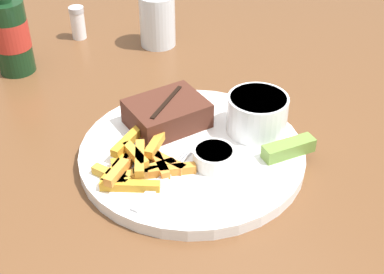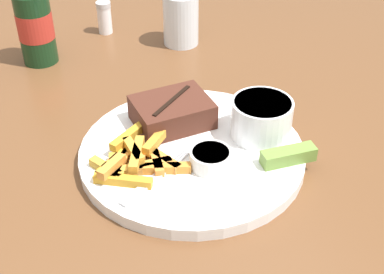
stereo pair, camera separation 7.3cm
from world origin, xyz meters
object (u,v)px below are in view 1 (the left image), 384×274
object	(u,v)px
coleslaw_cup	(257,112)
dipping_sauce_cup	(214,156)
steak_portion	(165,114)
drinking_glass	(157,20)
pickle_spear	(289,148)
dinner_plate	(192,153)
salt_shaker	(78,22)
beer_bottle	(10,32)
fork_utensil	(160,182)

from	to	relation	value
coleslaw_cup	dipping_sauce_cup	xyz separation A→B (m)	(-0.10, -0.03, -0.02)
steak_portion	drinking_glass	distance (m)	0.31
dipping_sauce_cup	pickle_spear	distance (m)	0.11
dinner_plate	salt_shaker	world-z (taller)	salt_shaker
dinner_plate	dipping_sauce_cup	size ratio (longest dim) A/B	5.62
dipping_sauce_cup	salt_shaker	xyz separation A→B (m)	(0.01, 0.50, 0.00)
steak_portion	coleslaw_cup	xyz separation A→B (m)	(0.11, -0.08, 0.01)
dipping_sauce_cup	pickle_spear	size ratio (longest dim) A/B	0.72
dinner_plate	beer_bottle	bearing A→B (deg)	108.98
beer_bottle	drinking_glass	size ratio (longest dim) A/B	2.10
beer_bottle	salt_shaker	distance (m)	0.17
dinner_plate	steak_portion	world-z (taller)	steak_portion
drinking_glass	fork_utensil	bearing A→B (deg)	-118.60
coleslaw_cup	pickle_spear	size ratio (longest dim) A/B	1.13
dinner_plate	drinking_glass	world-z (taller)	drinking_glass
dinner_plate	pickle_spear	world-z (taller)	pickle_spear
dipping_sauce_cup	dinner_plate	bearing A→B (deg)	98.41
salt_shaker	dipping_sauce_cup	bearing A→B (deg)	-90.85
pickle_spear	dipping_sauce_cup	bearing A→B (deg)	159.84
drinking_glass	pickle_spear	bearing A→B (deg)	-93.89
beer_bottle	drinking_glass	xyz separation A→B (m)	(0.27, -0.04, -0.02)
salt_shaker	drinking_glass	bearing A→B (deg)	-41.90
drinking_glass	salt_shaker	size ratio (longest dim) A/B	1.54
beer_bottle	fork_utensil	bearing A→B (deg)	-82.20
steak_portion	coleslaw_cup	distance (m)	0.14
steak_portion	drinking_glass	size ratio (longest dim) A/B	1.10
coleslaw_cup	beer_bottle	bearing A→B (deg)	120.89
salt_shaker	fork_utensil	bearing A→B (deg)	-100.14
coleslaw_cup	fork_utensil	size ratio (longest dim) A/B	0.71
steak_portion	beer_bottle	xyz separation A→B (m)	(-0.13, 0.31, 0.04)
dinner_plate	drinking_glass	bearing A→B (deg)	68.49
dinner_plate	steak_portion	bearing A→B (deg)	93.01
steak_portion	pickle_spear	distance (m)	0.19
fork_utensil	salt_shaker	xyz separation A→B (m)	(0.09, 0.49, 0.01)
dipping_sauce_cup	fork_utensil	bearing A→B (deg)	176.93
fork_utensil	beer_bottle	bearing A→B (deg)	69.01
dinner_plate	salt_shaker	xyz separation A→B (m)	(0.01, 0.45, 0.02)
coleslaw_cup	salt_shaker	xyz separation A→B (m)	(-0.09, 0.46, -0.02)
pickle_spear	fork_utensil	distance (m)	0.18
dipping_sauce_cup	pickle_spear	bearing A→B (deg)	-20.16
dinner_plate	coleslaw_cup	xyz separation A→B (m)	(0.10, -0.01, 0.04)
coleslaw_cup	beer_bottle	xyz separation A→B (m)	(-0.24, 0.39, 0.03)
fork_utensil	beer_bottle	size ratio (longest dim) A/B	0.59
steak_portion	dipping_sauce_cup	bearing A→B (deg)	-84.87
steak_portion	salt_shaker	size ratio (longest dim) A/B	1.69
coleslaw_cup	dinner_plate	bearing A→B (deg)	174.01
fork_utensil	salt_shaker	size ratio (longest dim) A/B	1.89
dinner_plate	fork_utensil	distance (m)	0.08
steak_portion	salt_shaker	xyz separation A→B (m)	(0.02, 0.38, -0.00)
steak_portion	fork_utensil	world-z (taller)	steak_portion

